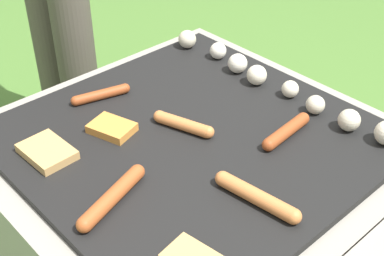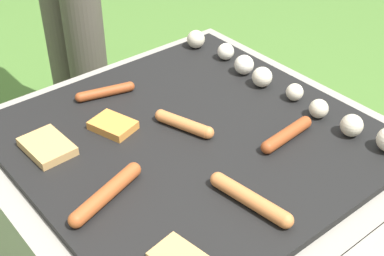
{
  "view_description": "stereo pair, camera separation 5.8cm",
  "coord_description": "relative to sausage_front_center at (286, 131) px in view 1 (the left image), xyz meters",
  "views": [
    {
      "loc": [
        0.74,
        -0.68,
        1.15
      ],
      "look_at": [
        0.0,
        0.0,
        0.43
      ],
      "focal_mm": 50.0,
      "sensor_mm": 36.0,
      "label": 1
    },
    {
      "loc": [
        0.78,
        -0.64,
        1.15
      ],
      "look_at": [
        0.0,
        0.0,
        0.43
      ],
      "focal_mm": 50.0,
      "sensor_mm": 36.0,
      "label": 2
    }
  ],
  "objects": [
    {
      "name": "sausage_mid_right",
      "position": [
        -0.43,
        -0.22,
        -0.0
      ],
      "size": [
        0.06,
        0.15,
        0.03
      ],
      "color": "#93421E",
      "rests_on": "grill"
    },
    {
      "name": "mushroom_row",
      "position": [
        -0.15,
        0.14,
        0.01
      ],
      "size": [
        0.71,
        0.08,
        0.06
      ],
      "color": "beige",
      "rests_on": "grill"
    },
    {
      "name": "sausage_back_left",
      "position": [
        -0.18,
        -0.16,
        -0.0
      ],
      "size": [
        0.15,
        0.07,
        0.03
      ],
      "color": "#C6753D",
      "rests_on": "grill"
    },
    {
      "name": "ground_plane",
      "position": [
        -0.15,
        -0.16,
        -0.43
      ],
      "size": [
        14.0,
        14.0,
        0.0
      ],
      "primitive_type": "plane",
      "color": "#47702D"
    },
    {
      "name": "bread_slice_center",
      "position": [
        -0.29,
        -0.29,
        -0.0
      ],
      "size": [
        0.12,
        0.1,
        0.02
      ],
      "color": "#D18438",
      "rests_on": "grill"
    },
    {
      "name": "sausage_front_center",
      "position": [
        0.0,
        0.0,
        0.0
      ],
      "size": [
        0.04,
        0.17,
        0.03
      ],
      "color": "#93421E",
      "rests_on": "grill"
    },
    {
      "name": "grill",
      "position": [
        -0.15,
        -0.16,
        -0.22
      ],
      "size": [
        0.88,
        0.88,
        0.41
      ],
      "color": "gray",
      "rests_on": "ground_plane"
    },
    {
      "name": "bread_slice_left",
      "position": [
        -0.31,
        -0.44,
        -0.0
      ],
      "size": [
        0.13,
        0.09,
        0.02
      ],
      "color": "tan",
      "rests_on": "grill"
    },
    {
      "name": "sausage_back_center",
      "position": [
        -0.09,
        -0.43,
        0.0
      ],
      "size": [
        0.08,
        0.2,
        0.03
      ],
      "color": "#A34C23",
      "rests_on": "grill"
    },
    {
      "name": "sausage_front_left",
      "position": [
        0.1,
        -0.22,
        0.0
      ],
      "size": [
        0.2,
        0.05,
        0.03
      ],
      "color": "#C6753D",
      "rests_on": "grill"
    }
  ]
}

